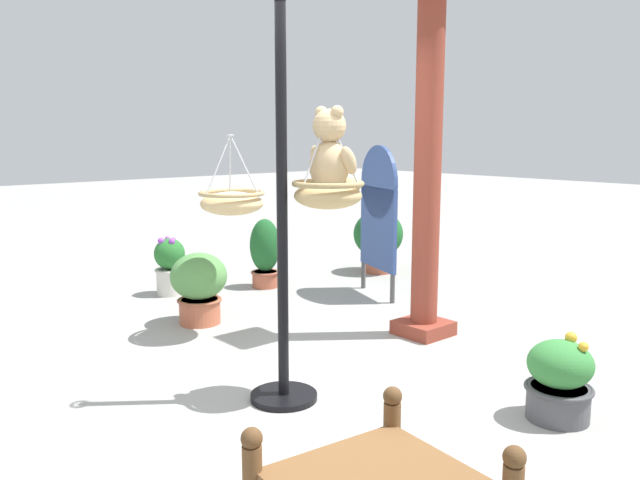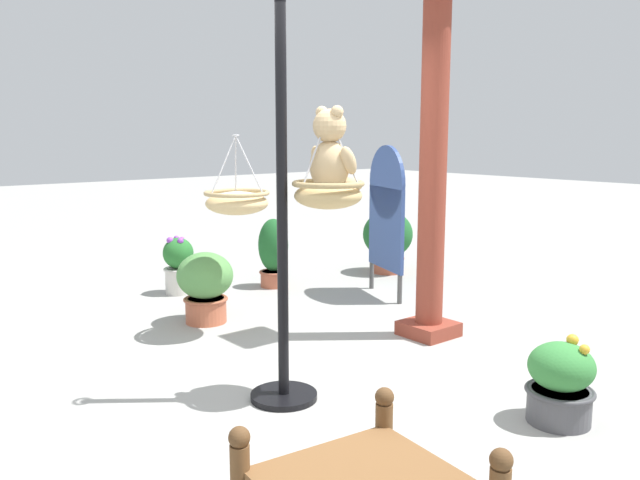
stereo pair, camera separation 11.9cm
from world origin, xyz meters
name	(u,v)px [view 1 (the left image)]	position (x,y,z in m)	size (l,w,h in m)	color
ground_plane	(315,401)	(0.00, 0.00, 0.00)	(40.00, 40.00, 0.00)	#9E9E99
display_pole_central	(283,277)	(-0.15, -0.14, 0.83)	(0.44, 0.44, 2.60)	black
hanging_basket_with_teddy	(328,193)	(0.00, 0.11, 1.36)	(0.46, 0.46, 0.59)	tan
teddy_bear	(331,156)	(0.00, 0.13, 1.59)	(0.37, 0.34, 0.54)	tan
hanging_basket_left_high	(232,202)	(-1.51, 0.38, 1.16)	(0.55, 0.55, 0.67)	tan
greenhouse_pillar_right	(428,167)	(-0.45, 1.63, 1.45)	(0.44, 0.44, 2.99)	brown
potted_plant_fern_front	(170,265)	(-3.18, 0.66, 0.32)	(0.33, 0.33, 0.63)	beige
potted_plant_flowering_red	(199,285)	(-2.02, 0.34, 0.36)	(0.52, 0.52, 0.66)	#BC6042
potted_plant_tall_leafy	(265,253)	(-2.78, 1.64, 0.39)	(0.34, 0.34, 0.78)	#AD563D
potted_plant_conical_shrub	(559,380)	(1.18, 0.94, 0.25)	(0.41, 0.41, 0.54)	#4C4C51
potted_plant_broad_leaf	(378,238)	(-2.51, 3.19, 0.43)	(0.62, 0.62, 0.78)	#AD563D
display_sign_board	(378,209)	(-1.68, 2.32, 0.94)	(0.75, 0.30, 1.61)	#334C8C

